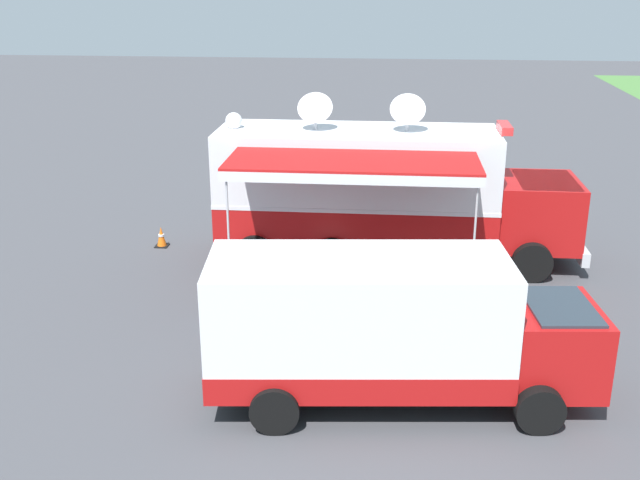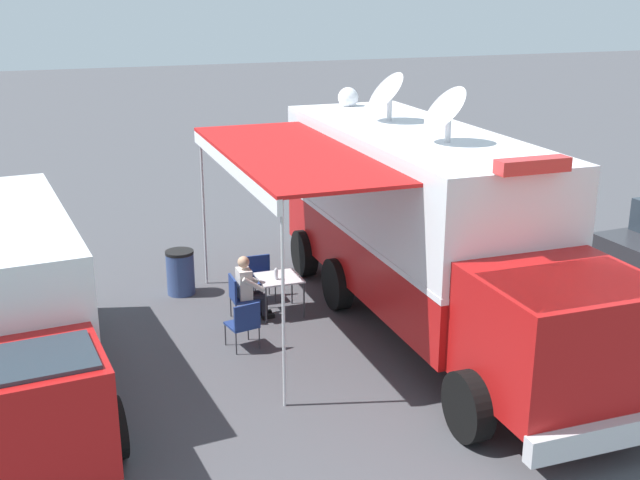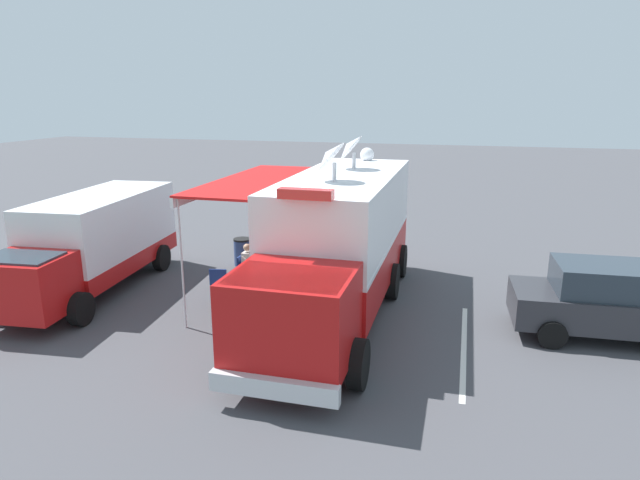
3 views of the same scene
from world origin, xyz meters
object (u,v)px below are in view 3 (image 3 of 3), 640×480
at_px(seated_responder, 250,263).
at_px(trash_bin, 243,252).
at_px(folding_chair_beside_table, 276,260).
at_px(command_truck, 337,239).
at_px(folding_table, 270,264).
at_px(folding_chair_spare_by_truck, 219,280).
at_px(water_bottle, 267,259).
at_px(traffic_cone, 387,242).
at_px(support_truck, 94,243).
at_px(car_behind_truck, 605,301).
at_px(folding_chair_at_table, 244,267).

xyz_separation_m(seated_responder, trash_bin, (0.98, -1.72, -0.20)).
xyz_separation_m(folding_chair_beside_table, seated_responder, (0.47, 0.92, 0.14)).
height_order(command_truck, folding_table, command_truck).
height_order(folding_table, folding_chair_spare_by_truck, folding_chair_spare_by_truck).
bearing_deg(command_truck, water_bottle, -28.57).
distance_m(seated_responder, trash_bin, 1.99).
bearing_deg(folding_chair_spare_by_truck, traffic_cone, -121.82).
bearing_deg(support_truck, folding_chair_beside_table, -152.19).
bearing_deg(command_truck, car_behind_truck, -179.26).
relative_size(traffic_cone, support_truck, 0.08).
height_order(water_bottle, seated_responder, seated_responder).
relative_size(folding_table, seated_responder, 0.64).
bearing_deg(folding_chair_spare_by_truck, water_bottle, -127.35).
relative_size(trash_bin, car_behind_truck, 0.21).
bearing_deg(car_behind_truck, folding_table, -8.73).
bearing_deg(folding_chair_beside_table, support_truck, 27.81).
relative_size(folding_table, folding_chair_beside_table, 0.92).
xyz_separation_m(folding_table, folding_chair_spare_by_truck, (1.03, 1.33, -0.16)).
xyz_separation_m(seated_responder, support_truck, (4.15, 1.51, 0.73)).
bearing_deg(folding_chair_at_table, folding_chair_spare_by_truck, 79.70).
relative_size(folding_chair_at_table, trash_bin, 0.96).
bearing_deg(trash_bin, folding_chair_spare_by_truck, 100.68).
distance_m(command_truck, support_truck, 7.14).
bearing_deg(folding_chair_spare_by_truck, command_truck, 178.48).
distance_m(command_truck, traffic_cone, 6.47).
relative_size(water_bottle, seated_responder, 0.18).
bearing_deg(water_bottle, traffic_cone, -120.30).
bearing_deg(folding_chair_spare_by_truck, folding_chair_beside_table, -112.02).
height_order(folding_table, trash_bin, trash_bin).
bearing_deg(support_truck, water_bottle, -162.32).
distance_m(folding_chair_beside_table, trash_bin, 1.65).
bearing_deg(traffic_cone, folding_table, 59.95).
relative_size(trash_bin, support_truck, 0.13).
bearing_deg(trash_bin, water_bottle, 130.81).
relative_size(command_truck, car_behind_truck, 2.22).
distance_m(folding_chair_at_table, folding_chair_spare_by_truck, 1.28).
bearing_deg(folding_chair_beside_table, folding_chair_spare_by_truck, 67.98).
bearing_deg(support_truck, car_behind_truck, -178.95).
bearing_deg(car_behind_truck, seated_responder, -7.72).
bearing_deg(traffic_cone, support_truck, 40.29).
bearing_deg(folding_chair_at_table, traffic_cone, -126.25).
distance_m(command_truck, car_behind_truck, 6.46).
distance_m(command_truck, folding_chair_beside_table, 3.67).
bearing_deg(command_truck, support_truck, 1.33).
height_order(seated_responder, support_truck, support_truck).
bearing_deg(trash_bin, support_truck, 45.56).
bearing_deg(seated_responder, folding_table, -173.02).
bearing_deg(trash_bin, command_truck, 142.08).
bearing_deg(water_bottle, car_behind_truck, 171.96).
bearing_deg(seated_responder, water_bottle, 177.76).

